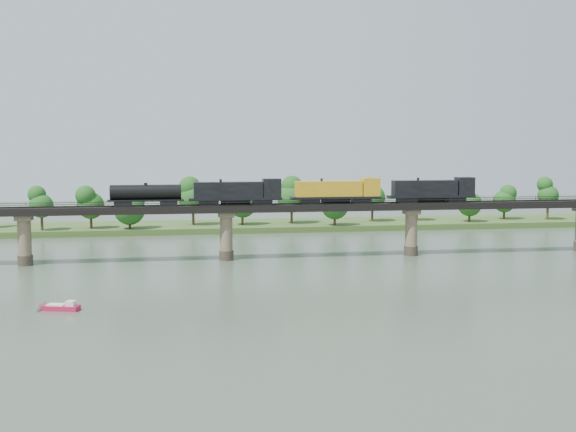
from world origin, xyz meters
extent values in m
plane|color=#384738|center=(0.00, 0.00, 0.00)|extent=(400.00, 400.00, 0.00)
cube|color=#345120|center=(0.00, 85.00, 0.80)|extent=(300.00, 24.00, 1.60)
cylinder|color=#473A2D|center=(-40.00, 30.00, 1.00)|extent=(3.00, 3.00, 2.00)
cylinder|color=#8B775A|center=(-40.00, 30.00, 5.50)|extent=(2.60, 2.60, 9.00)
cube|color=#8B775A|center=(-40.00, 30.00, 9.50)|extent=(3.20, 3.20, 1.00)
cylinder|color=#473A2D|center=(0.00, 30.00, 1.00)|extent=(3.00, 3.00, 2.00)
cylinder|color=#8B775A|center=(0.00, 30.00, 5.50)|extent=(2.60, 2.60, 9.00)
cube|color=#8B775A|center=(0.00, 30.00, 9.50)|extent=(3.20, 3.20, 1.00)
cylinder|color=#473A2D|center=(40.00, 30.00, 1.00)|extent=(3.00, 3.00, 2.00)
cylinder|color=#8B775A|center=(40.00, 30.00, 5.50)|extent=(2.60, 2.60, 9.00)
cube|color=#8B775A|center=(40.00, 30.00, 9.50)|extent=(3.20, 3.20, 1.00)
cube|color=black|center=(0.00, 30.00, 10.75)|extent=(220.00, 5.00, 1.50)
cube|color=black|center=(0.00, 29.25, 11.58)|extent=(220.00, 0.12, 0.16)
cube|color=black|center=(0.00, 30.75, 11.58)|extent=(220.00, 0.12, 0.16)
cube|color=black|center=(0.00, 27.60, 12.20)|extent=(220.00, 0.10, 0.10)
cube|color=black|center=(0.00, 32.40, 12.20)|extent=(220.00, 0.10, 0.10)
cube|color=black|center=(0.00, 27.60, 11.85)|extent=(0.08, 0.08, 0.70)
cube|color=black|center=(0.00, 32.40, 11.85)|extent=(0.08, 0.08, 0.70)
cylinder|color=#382619|center=(-44.43, 76.31, 3.35)|extent=(0.70, 0.70, 3.51)
sphere|color=#144714|center=(-44.43, 76.31, 8.03)|extent=(6.31, 6.31, 6.31)
sphere|color=#144714|center=(-44.43, 76.31, 10.96)|extent=(4.73, 4.73, 4.73)
cylinder|color=#382619|center=(-32.24, 78.84, 3.27)|extent=(0.70, 0.70, 3.34)
sphere|color=#144714|center=(-32.24, 78.84, 7.73)|extent=(7.18, 7.18, 7.18)
sphere|color=#144714|center=(-32.24, 78.84, 10.52)|extent=(5.39, 5.39, 5.39)
cylinder|color=#382619|center=(-22.01, 76.15, 3.01)|extent=(0.70, 0.70, 2.83)
sphere|color=#144714|center=(-22.01, 76.15, 6.78)|extent=(8.26, 8.26, 8.26)
sphere|color=#144714|center=(-22.01, 76.15, 9.14)|extent=(6.19, 6.19, 6.19)
cylinder|color=#382619|center=(-5.04, 82.68, 3.58)|extent=(0.70, 0.70, 3.96)
sphere|color=#144714|center=(-5.04, 82.68, 8.87)|extent=(8.07, 8.07, 8.07)
sphere|color=#144714|center=(-5.04, 82.68, 12.17)|extent=(6.05, 6.05, 6.05)
cylinder|color=#382619|center=(8.52, 81.14, 3.23)|extent=(0.70, 0.70, 3.27)
sphere|color=#144714|center=(8.52, 81.14, 7.59)|extent=(8.03, 8.03, 8.03)
sphere|color=#144714|center=(8.52, 81.14, 10.31)|extent=(6.02, 6.02, 6.02)
cylinder|color=#382619|center=(22.65, 82.31, 3.56)|extent=(0.70, 0.70, 3.92)
sphere|color=#144714|center=(22.65, 82.31, 8.79)|extent=(8.29, 8.29, 8.29)
sphere|color=#144714|center=(22.65, 82.31, 12.05)|extent=(6.21, 6.21, 6.21)
cylinder|color=#382619|center=(33.59, 75.35, 3.11)|extent=(0.70, 0.70, 3.02)
sphere|color=#144714|center=(33.59, 75.35, 7.15)|extent=(7.74, 7.74, 7.74)
sphere|color=#144714|center=(33.59, 75.35, 9.67)|extent=(5.80, 5.80, 5.80)
cylinder|color=#382619|center=(46.81, 84.03, 3.50)|extent=(0.70, 0.70, 3.80)
sphere|color=#144714|center=(46.81, 84.03, 8.56)|extent=(7.47, 7.47, 7.47)
sphere|color=#144714|center=(46.81, 84.03, 11.73)|extent=(5.60, 5.60, 5.60)
cylinder|color=#382619|center=(60.48, 84.26, 3.29)|extent=(0.70, 0.70, 3.38)
sphere|color=#144714|center=(60.48, 84.26, 7.80)|extent=(6.23, 6.23, 6.23)
sphere|color=#144714|center=(60.48, 84.26, 10.62)|extent=(4.67, 4.67, 4.67)
cylinder|color=#382619|center=(74.35, 78.39, 2.99)|extent=(0.70, 0.70, 2.77)
sphere|color=#144714|center=(74.35, 78.39, 6.68)|extent=(7.04, 7.04, 7.04)
sphere|color=#144714|center=(74.35, 78.39, 8.99)|extent=(5.28, 5.28, 5.28)
cylinder|color=#382619|center=(87.62, 83.57, 3.07)|extent=(0.70, 0.70, 2.94)
sphere|color=#144714|center=(87.62, 83.57, 7.00)|extent=(6.73, 6.73, 6.73)
sphere|color=#144714|center=(87.62, 83.57, 9.45)|extent=(5.05, 5.05, 5.05)
cylinder|color=#382619|center=(99.73, 80.10, 3.57)|extent=(0.70, 0.70, 3.94)
sphere|color=#144714|center=(99.73, 80.10, 8.83)|extent=(6.17, 6.17, 6.17)
sphere|color=#144714|center=(99.73, 80.10, 12.11)|extent=(4.62, 4.62, 4.62)
cube|color=black|center=(49.92, 30.00, 12.06)|extent=(4.04, 2.42, 1.11)
cube|color=black|center=(38.82, 30.00, 12.06)|extent=(4.04, 2.42, 1.11)
cube|color=black|center=(44.37, 30.00, 12.76)|extent=(19.18, 3.03, 0.50)
cube|color=black|center=(42.86, 30.00, 14.63)|extent=(14.13, 2.73, 3.23)
cube|color=black|center=(51.94, 30.00, 14.93)|extent=(3.63, 3.03, 3.84)
cylinder|color=black|center=(44.37, 30.00, 12.21)|extent=(6.06, 1.41, 1.41)
cube|color=black|center=(28.72, 30.00, 12.06)|extent=(4.04, 2.42, 1.11)
cube|color=black|center=(17.62, 30.00, 12.06)|extent=(4.04, 2.42, 1.11)
cube|color=black|center=(23.17, 30.00, 12.76)|extent=(19.18, 3.03, 0.50)
cube|color=gold|center=(21.65, 30.00, 14.63)|extent=(14.13, 2.73, 3.23)
cube|color=gold|center=(30.74, 30.00, 14.93)|extent=(3.63, 3.03, 3.84)
cylinder|color=black|center=(23.17, 30.00, 12.21)|extent=(6.06, 1.41, 1.41)
cube|color=black|center=(7.52, 30.00, 12.06)|extent=(4.04, 2.42, 1.11)
cube|color=black|center=(-3.59, 30.00, 12.06)|extent=(4.04, 2.42, 1.11)
cube|color=black|center=(1.97, 30.00, 12.76)|extent=(19.18, 3.03, 0.50)
cube|color=black|center=(0.45, 30.00, 14.63)|extent=(14.13, 2.73, 3.23)
cube|color=black|center=(9.54, 30.00, 14.93)|extent=(3.63, 3.03, 3.84)
cylinder|color=black|center=(1.97, 30.00, 12.21)|extent=(6.06, 1.41, 1.41)
cube|color=black|center=(-11.66, 30.00, 12.06)|extent=(3.53, 2.22, 1.11)
cube|color=black|center=(-20.75, 30.00, 12.06)|extent=(3.53, 2.22, 1.11)
cube|color=black|center=(-16.21, 30.00, 12.71)|extent=(15.14, 2.42, 0.30)
cylinder|color=black|center=(-16.21, 30.00, 14.33)|extent=(14.13, 3.03, 3.03)
cylinder|color=black|center=(-16.21, 30.00, 15.94)|extent=(0.71, 0.71, 0.50)
cube|color=#C0163D|center=(-27.20, -11.71, 0.36)|extent=(5.42, 3.24, 0.71)
cube|color=white|center=(-27.99, -11.48, 0.77)|extent=(2.79, 2.18, 0.26)
cube|color=white|center=(-25.84, -12.13, 1.07)|extent=(1.53, 1.53, 0.71)
camera|label=1|loc=(-11.51, -118.34, 23.94)|focal=45.00mm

